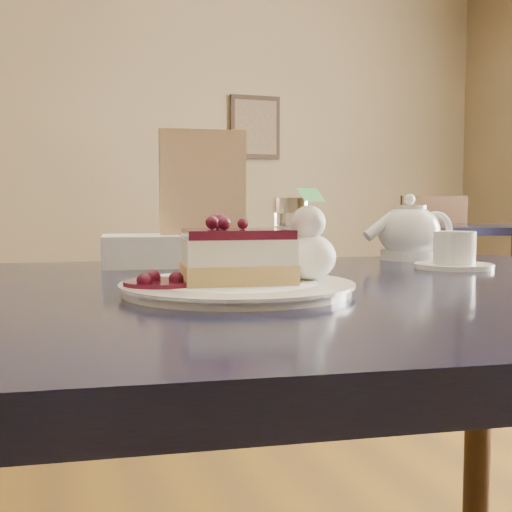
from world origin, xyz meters
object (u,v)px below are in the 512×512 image
object	(u,v)px
tea_set	(417,237)
bg_table_far_right	(491,343)
cheesecake_slice	(237,257)
main_table	(230,352)
dessert_plate	(237,288)

from	to	relation	value
tea_set	bg_table_far_right	size ratio (longest dim) A/B	0.15
cheesecake_slice	tea_set	distance (m)	0.55
main_table	dessert_plate	size ratio (longest dim) A/B	5.08
bg_table_far_right	dessert_plate	bearing A→B (deg)	-116.51
main_table	dessert_plate	bearing A→B (deg)	-90.00
dessert_plate	cheesecake_slice	xyz separation A→B (m)	(0.00, 0.00, 0.04)
tea_set	cheesecake_slice	bearing A→B (deg)	-145.15
main_table	cheesecake_slice	world-z (taller)	cheesecake_slice
dessert_plate	tea_set	xyz separation A→B (m)	(0.45, 0.31, 0.04)
cheesecake_slice	bg_table_far_right	world-z (taller)	cheesecake_slice
main_table	bg_table_far_right	size ratio (longest dim) A/B	0.72
tea_set	bg_table_far_right	bearing A→B (deg)	48.22
main_table	tea_set	distance (m)	0.53
dessert_plate	tea_set	size ratio (longest dim) A/B	0.92
dessert_plate	bg_table_far_right	distance (m)	3.50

